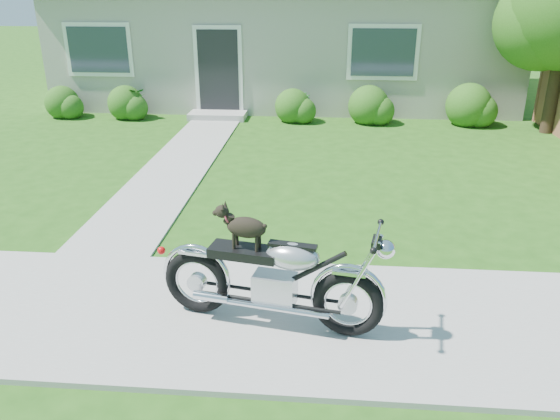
% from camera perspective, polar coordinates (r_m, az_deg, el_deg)
% --- Properties ---
extents(ground, '(80.00, 80.00, 0.00)m').
position_cam_1_polar(ground, '(5.70, -8.02, -10.63)').
color(ground, '#235114').
rests_on(ground, ground).
extents(sidewalk, '(24.00, 2.20, 0.04)m').
position_cam_1_polar(sidewalk, '(5.69, -8.03, -10.46)').
color(sidewalk, '#9E9B93').
rests_on(sidewalk, ground).
extents(walkway, '(1.20, 8.00, 0.03)m').
position_cam_1_polar(walkway, '(10.47, -10.26, 5.01)').
color(walkway, '#9E9B93').
rests_on(walkway, ground).
extents(house, '(12.60, 7.03, 4.50)m').
position_cam_1_polar(house, '(16.70, 0.81, 19.26)').
color(house, beige).
rests_on(house, ground).
extents(shrub_row, '(10.90, 1.07, 1.07)m').
position_cam_1_polar(shrub_row, '(13.43, 1.79, 10.91)').
color(shrub_row, '#2A5A18').
rests_on(shrub_row, ground).
extents(potted_plant_left, '(0.83, 0.78, 0.75)m').
position_cam_1_polar(potted_plant_left, '(14.29, -15.10, 10.76)').
color(potted_plant_left, '#144D14').
rests_on(potted_plant_left, ground).
extents(potted_plant_right, '(0.45, 0.45, 0.68)m').
position_cam_1_polar(potted_plant_right, '(13.49, 2.30, 10.68)').
color(potted_plant_right, '#1B621E').
rests_on(potted_plant_right, ground).
extents(motorcycle_with_dog, '(2.21, 0.73, 1.18)m').
position_cam_1_polar(motorcycle_with_dog, '(5.16, -0.69, -6.96)').
color(motorcycle_with_dog, black).
rests_on(motorcycle_with_dog, sidewalk).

